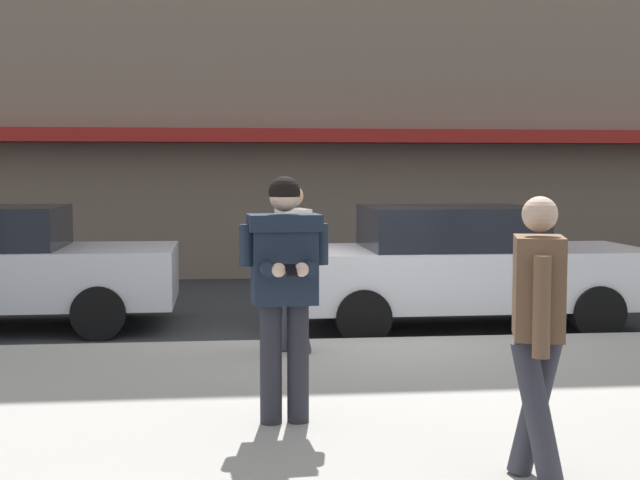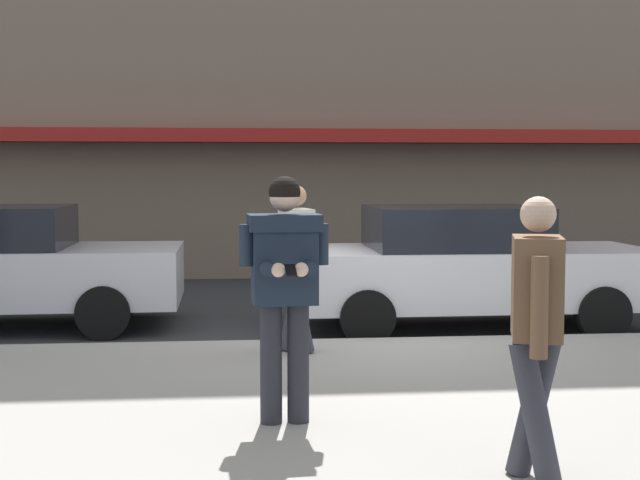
{
  "view_description": "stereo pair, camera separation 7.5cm",
  "coord_description": "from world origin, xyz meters",
  "px_view_note": "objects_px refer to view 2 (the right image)",
  "views": [
    {
      "loc": [
        -1.37,
        -9.81,
        1.99
      ],
      "look_at": [
        -0.69,
        -3.52,
        1.49
      ],
      "focal_mm": 50.0,
      "sensor_mm": 36.0,
      "label": 1
    },
    {
      "loc": [
        -1.29,
        -9.81,
        1.99
      ],
      "look_at": [
        -0.69,
        -3.52,
        1.49
      ],
      "focal_mm": 50.0,
      "sensor_mm": 36.0,
      "label": 2
    }
  ],
  "objects_px": {
    "pedestrian_dark_coat": "(536,320)",
    "man_texting_on_phone": "(285,272)",
    "parked_sedan_mid": "(464,266)",
    "pedestrian_in_light_coat": "(296,257)"
  },
  "relations": [
    {
      "from": "parked_sedan_mid",
      "to": "pedestrian_in_light_coat",
      "type": "xyz_separation_m",
      "value": [
        -2.22,
        -1.86,
        0.32
      ]
    },
    {
      "from": "man_texting_on_phone",
      "to": "pedestrian_in_light_coat",
      "type": "bearing_deg",
      "value": 84.14
    },
    {
      "from": "man_texting_on_phone",
      "to": "pedestrian_in_light_coat",
      "type": "distance_m",
      "value": 2.56
    },
    {
      "from": "parked_sedan_mid",
      "to": "man_texting_on_phone",
      "type": "xyz_separation_m",
      "value": [
        -2.49,
        -4.41,
        0.46
      ]
    },
    {
      "from": "parked_sedan_mid",
      "to": "man_texting_on_phone",
      "type": "bearing_deg",
      "value": -119.42
    },
    {
      "from": "parked_sedan_mid",
      "to": "pedestrian_in_light_coat",
      "type": "bearing_deg",
      "value": -140.05
    },
    {
      "from": "parked_sedan_mid",
      "to": "pedestrian_in_light_coat",
      "type": "height_order",
      "value": "pedestrian_in_light_coat"
    },
    {
      "from": "man_texting_on_phone",
      "to": "pedestrian_in_light_coat",
      "type": "height_order",
      "value": "man_texting_on_phone"
    },
    {
      "from": "pedestrian_dark_coat",
      "to": "man_texting_on_phone",
      "type": "bearing_deg",
      "value": 136.12
    },
    {
      "from": "pedestrian_dark_coat",
      "to": "pedestrian_in_light_coat",
      "type": "bearing_deg",
      "value": 106.39
    }
  ]
}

